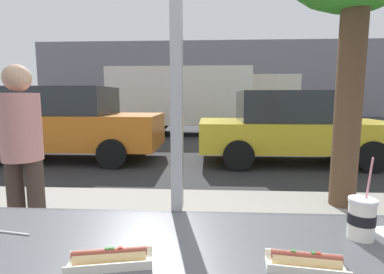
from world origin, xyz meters
TOP-DOWN VIEW (x-y plane):
  - ground_plane at (0.00, 8.00)m, footprint 60.00×60.00m
  - sidewalk_strip at (0.00, 1.60)m, footprint 16.00×2.80m
  - window_wall at (0.00, 0.08)m, footprint 3.10×0.20m
  - building_facade_far at (0.00, 23.39)m, footprint 28.00×1.20m
  - soda_cup_right at (0.70, -0.18)m, footprint 0.10×0.10m
  - hotdog_tray_near at (0.44, -0.39)m, footprint 0.24×0.13m
  - hotdog_tray_far at (-0.16, -0.40)m, footprint 0.27×0.14m
  - loose_straw at (-0.62, -0.21)m, footprint 0.19×0.04m
  - parked_car_orange at (-3.31, 5.67)m, footprint 4.52×1.99m
  - parked_car_yellow at (2.07, 5.67)m, footprint 4.29×2.06m
  - box_truck at (-0.20, 10.81)m, footprint 7.25×2.44m
  - pedestrian at (-1.41, 1.11)m, footprint 0.32×0.32m

SIDE VIEW (x-z plane):
  - ground_plane at x=0.00m, z-range 0.00..0.00m
  - sidewalk_strip at x=0.00m, z-range 0.00..0.14m
  - parked_car_yellow at x=2.07m, z-range 0.02..1.67m
  - parked_car_orange at x=-3.31m, z-range 0.01..1.76m
  - loose_straw at x=-0.62m, z-range 0.99..1.00m
  - hotdog_tray_near at x=0.44m, z-range 0.98..1.04m
  - hotdog_tray_far at x=-0.16m, z-range 0.98..1.04m
  - soda_cup_right at x=0.70m, z-range 0.91..1.22m
  - pedestrian at x=-1.41m, z-range 0.26..1.89m
  - box_truck at x=-0.20m, z-range 0.17..2.82m
  - window_wall at x=0.00m, z-range 0.42..3.32m
  - building_facade_far at x=0.00m, z-range 0.00..6.00m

